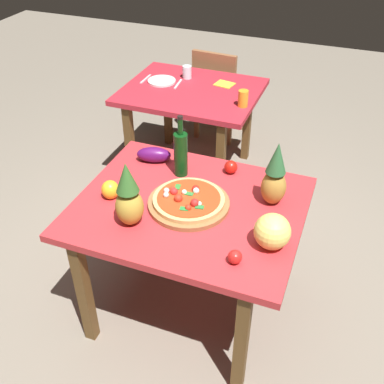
# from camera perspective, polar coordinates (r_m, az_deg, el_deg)

# --- Properties ---
(ground_plane) EXTENTS (10.00, 10.00, 0.00)m
(ground_plane) POSITION_cam_1_polar(r_m,az_deg,el_deg) (2.88, -0.29, -13.39)
(ground_plane) COLOR gray
(display_table) EXTENTS (1.15, 0.95, 0.75)m
(display_table) POSITION_cam_1_polar(r_m,az_deg,el_deg) (2.41, -0.33, -3.26)
(display_table) COLOR brown
(display_table) RESTS_ON ground_plane
(background_table) EXTENTS (1.03, 0.84, 0.75)m
(background_table) POSITION_cam_1_polar(r_m,az_deg,el_deg) (3.64, -0.08, 11.14)
(background_table) COLOR brown
(background_table) RESTS_ON ground_plane
(dining_chair) EXTENTS (0.43, 0.43, 0.85)m
(dining_chair) POSITION_cam_1_polar(r_m,az_deg,el_deg) (4.25, 3.22, 12.64)
(dining_chair) COLOR #94643A
(dining_chair) RESTS_ON ground_plane
(pizza_board) EXTENTS (0.42, 0.42, 0.02)m
(pizza_board) POSITION_cam_1_polar(r_m,az_deg,el_deg) (2.34, -0.44, -1.42)
(pizza_board) COLOR #94643A
(pizza_board) RESTS_ON display_table
(pizza) EXTENTS (0.37, 0.37, 0.06)m
(pizza) POSITION_cam_1_polar(r_m,az_deg,el_deg) (2.32, -0.52, -0.87)
(pizza) COLOR tan
(pizza) RESTS_ON pizza_board
(wine_bottle) EXTENTS (0.08, 0.08, 0.36)m
(wine_bottle) POSITION_cam_1_polar(r_m,az_deg,el_deg) (2.51, -1.41, 4.86)
(wine_bottle) COLOR #0D3A12
(wine_bottle) RESTS_ON display_table
(pineapple_left) EXTENTS (0.14, 0.14, 0.34)m
(pineapple_left) POSITION_cam_1_polar(r_m,az_deg,el_deg) (2.17, -7.89, -0.65)
(pineapple_left) COLOR gold
(pineapple_left) RESTS_ON display_table
(pineapple_right) EXTENTS (0.13, 0.13, 0.35)m
(pineapple_right) POSITION_cam_1_polar(r_m,az_deg,el_deg) (2.31, 10.25, 1.85)
(pineapple_right) COLOR #B08134
(pineapple_right) RESTS_ON display_table
(melon) EXTENTS (0.17, 0.17, 0.17)m
(melon) POSITION_cam_1_polar(r_m,az_deg,el_deg) (2.10, 9.94, -4.85)
(melon) COLOR #F0DF69
(melon) RESTS_ON display_table
(bell_pepper) EXTENTS (0.09, 0.09, 0.10)m
(bell_pepper) POSITION_cam_1_polar(r_m,az_deg,el_deg) (2.41, -10.11, 0.29)
(bell_pepper) COLOR yellow
(bell_pepper) RESTS_ON display_table
(eggplant) EXTENTS (0.22, 0.14, 0.09)m
(eggplant) POSITION_cam_1_polar(r_m,az_deg,el_deg) (2.67, -4.75, 4.64)
(eggplant) COLOR #521257
(eggplant) RESTS_ON display_table
(tomato_beside_pepper) EXTENTS (0.07, 0.07, 0.07)m
(tomato_beside_pepper) POSITION_cam_1_polar(r_m,az_deg,el_deg) (2.58, 4.85, 3.11)
(tomato_beside_pepper) COLOR red
(tomato_beside_pepper) RESTS_ON display_table
(tomato_at_corner) EXTENTS (0.06, 0.06, 0.06)m
(tomato_at_corner) POSITION_cam_1_polar(r_m,az_deg,el_deg) (2.03, 5.36, -8.04)
(tomato_at_corner) COLOR red
(tomato_at_corner) RESTS_ON display_table
(drinking_glass_juice) EXTENTS (0.07, 0.07, 0.12)m
(drinking_glass_juice) POSITION_cam_1_polar(r_m,az_deg,el_deg) (3.32, 6.36, 11.47)
(drinking_glass_juice) COLOR orange
(drinking_glass_juice) RESTS_ON background_table
(drinking_glass_water) EXTENTS (0.07, 0.07, 0.10)m
(drinking_glass_water) POSITION_cam_1_polar(r_m,az_deg,el_deg) (3.77, -0.62, 14.68)
(drinking_glass_water) COLOR silver
(drinking_glass_water) RESTS_ON background_table
(dinner_plate) EXTENTS (0.22, 0.22, 0.02)m
(dinner_plate) POSITION_cam_1_polar(r_m,az_deg,el_deg) (3.72, -3.79, 13.60)
(dinner_plate) COLOR white
(dinner_plate) RESTS_ON background_table
(fork_utensil) EXTENTS (0.02, 0.18, 0.01)m
(fork_utensil) POSITION_cam_1_polar(r_m,az_deg,el_deg) (3.78, -5.78, 13.80)
(fork_utensil) COLOR silver
(fork_utensil) RESTS_ON background_table
(knife_utensil) EXTENTS (0.03, 0.18, 0.01)m
(knife_utensil) POSITION_cam_1_polar(r_m,az_deg,el_deg) (3.67, -1.73, 13.26)
(knife_utensil) COLOR silver
(knife_utensil) RESTS_ON background_table
(napkin_folded) EXTENTS (0.16, 0.14, 0.01)m
(napkin_folded) POSITION_cam_1_polar(r_m,az_deg,el_deg) (3.68, 4.06, 13.22)
(napkin_folded) COLOR yellow
(napkin_folded) RESTS_ON background_table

